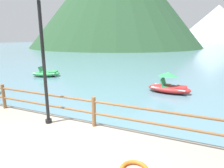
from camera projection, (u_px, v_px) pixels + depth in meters
name	position (u px, v px, depth m)	size (l,w,h in m)	color
ground_plane	(182.00, 52.00, 40.45)	(200.00, 200.00, 0.00)	slate
dock_railing	(94.00, 109.00, 5.93)	(23.92, 0.12, 0.95)	brown
lamp_post	(43.00, 48.00, 5.73)	(0.28, 0.28, 3.99)	black
pedal_boat_0	(46.00, 73.00, 15.76)	(2.56, 1.94, 0.81)	green
pedal_boat_2	(169.00, 86.00, 11.10)	(2.46, 1.28, 1.18)	red
distant_peak	(217.00, 24.00, 129.43)	(52.17, 52.17, 23.77)	#A8B2C1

